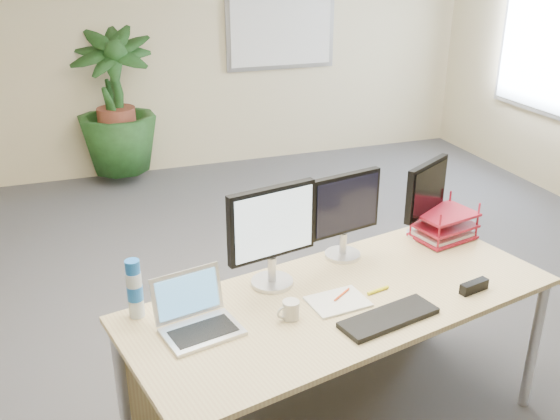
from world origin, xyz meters
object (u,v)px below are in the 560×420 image
object	(u,v)px
desk	(327,316)
laptop	(196,316)
floor_plant	(117,116)
monitor_right	(345,210)
monitor_left	(272,230)

from	to	relation	value
desk	laptop	distance (m)	0.76
desk	floor_plant	size ratio (longest dim) A/B	1.53
floor_plant	monitor_right	world-z (taller)	floor_plant
desk	monitor_right	world-z (taller)	monitor_right
floor_plant	laptop	distance (m)	4.27
monitor_right	desk	bearing A→B (deg)	-127.08
floor_plant	monitor_right	xyz separation A→B (m)	(0.83, -3.86, 0.35)
monitor_left	monitor_right	world-z (taller)	monitor_left
desk	laptop	xyz separation A→B (m)	(-0.71, -0.14, 0.24)
desk	monitor_right	distance (m)	0.57
desk	floor_plant	world-z (taller)	floor_plant
desk	floor_plant	distance (m)	4.18
monitor_left	laptop	bearing A→B (deg)	-150.75
desk	monitor_right	size ratio (longest dim) A/B	4.72
monitor_right	floor_plant	bearing A→B (deg)	102.19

